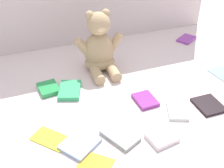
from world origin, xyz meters
The scene contains 13 objects.
ground_plane centered at (0.00, 0.00, 0.00)m, with size 3.20×3.20×0.00m, color silver.
teddy_bear centered at (0.06, 0.17, 0.10)m, with size 0.23×0.20×0.27m.
book_case_0 centered at (-0.19, 0.08, 0.01)m, with size 0.08×0.10×0.02m, color #29944C.
book_case_1 centered at (0.15, -0.12, 0.01)m, with size 0.08×0.10×0.01m, color #882B8A.
book_case_2 centered at (0.36, -0.23, 0.01)m, with size 0.10×0.11×0.01m, color black.
book_case_3 centered at (-0.24, -0.20, 0.00)m, with size 0.07×0.13×0.01m, color yellow.
book_case_4 centered at (0.60, 0.29, 0.01)m, with size 0.07×0.10×0.01m, color purple.
book_case_6 centered at (-0.11, 0.04, 0.01)m, with size 0.08×0.12×0.02m, color #33A465.
book_case_7 centered at (-0.02, -0.27, 0.01)m, with size 0.08×0.12×0.01m, color #909894.
book_case_8 centered at (-0.13, -0.35, 0.00)m, with size 0.08×0.10×0.01m, color orange.
book_case_9 centered at (0.11, -0.33, 0.01)m, with size 0.08×0.09×0.02m, color white.
book_case_10 centered at (0.23, -0.22, 0.01)m, with size 0.07×0.10×0.01m, color white.
book_case_12 centered at (-0.15, -0.26, 0.01)m, with size 0.10×0.11×0.01m, color #8DA8D3.
Camera 1 is at (-0.29, -0.92, 0.71)m, focal length 46.78 mm.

